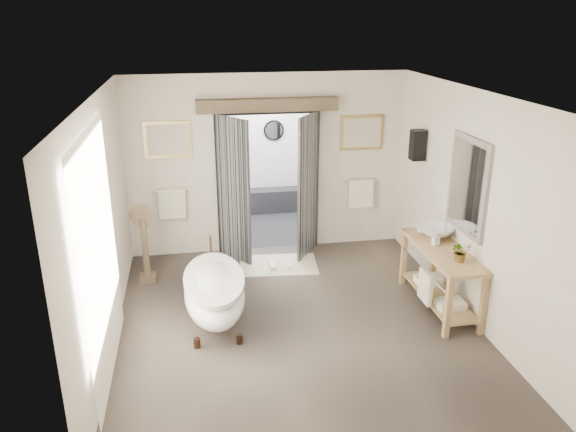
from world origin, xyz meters
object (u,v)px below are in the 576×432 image
Objects in this scene: vanity at (440,273)px; basin at (436,233)px; clawfoot_tub at (215,291)px; rug at (278,265)px.

basin is at bearing 79.34° from vanity.
clawfoot_tub is at bearing 176.50° from vanity.
vanity is at bearing -41.54° from rug.
vanity is 3.27× the size of basin.
vanity is at bearing -92.80° from basin.
vanity is (2.97, -0.18, 0.09)m from clawfoot_tub.
vanity reaches higher than rug.
clawfoot_tub is at bearing -168.41° from basin.
basin is (3.04, 0.20, 0.52)m from clawfoot_tub.
basin is at bearing 3.74° from clawfoot_tub.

